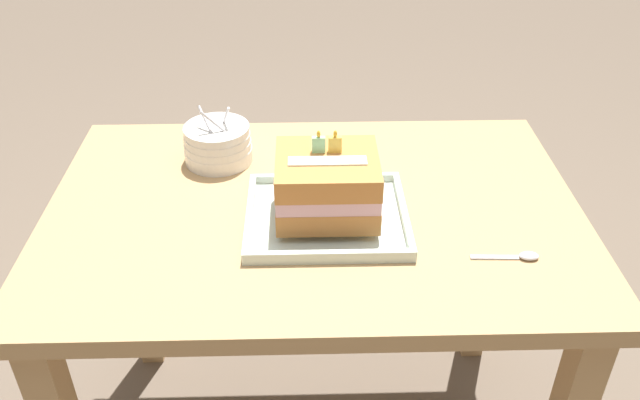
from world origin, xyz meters
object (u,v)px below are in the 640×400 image
at_px(foil_tray, 327,217).
at_px(bowl_stack, 218,144).
at_px(birthday_cake, 327,184).
at_px(serving_spoon_near_tray, 521,256).

bearing_deg(foil_tray, bowl_stack, 134.44).
bearing_deg(bowl_stack, birthday_cake, -45.55).
bearing_deg(bowl_stack, serving_spoon_near_tray, -32.22).
bearing_deg(foil_tray, serving_spoon_near_tray, -20.22).
bearing_deg(serving_spoon_near_tray, birthday_cake, 159.78).
relative_size(foil_tray, serving_spoon_near_tray, 2.52).
xyz_separation_m(birthday_cake, bowl_stack, (-0.23, 0.23, -0.04)).
xyz_separation_m(foil_tray, serving_spoon_near_tray, (0.34, -0.13, -0.00)).
relative_size(birthday_cake, bowl_stack, 1.27).
distance_m(birthday_cake, serving_spoon_near_tray, 0.37).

